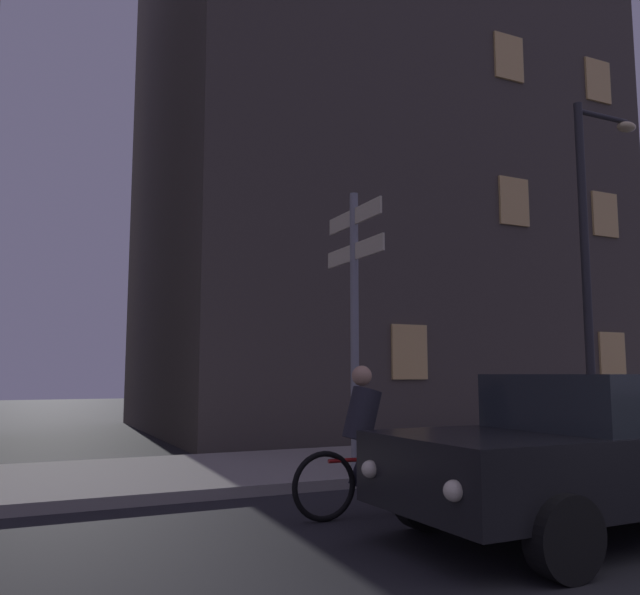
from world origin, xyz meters
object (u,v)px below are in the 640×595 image
object	(u,v)px
signpost	(354,302)
street_lamp	(592,243)
car_near_left	(607,448)
cyclist	(366,446)

from	to	relation	value
signpost	street_lamp	distance (m)	5.56
signpost	car_near_left	xyz separation A→B (m)	(0.90, -3.51, -1.74)
car_near_left	cyclist	distance (m)	2.40
street_lamp	car_near_left	world-z (taller)	street_lamp
street_lamp	cyclist	world-z (taller)	street_lamp
street_lamp	signpost	bearing A→B (deg)	-174.55
signpost	street_lamp	world-z (taller)	street_lamp
cyclist	car_near_left	bearing A→B (deg)	-41.69
signpost	car_near_left	world-z (taller)	signpost
car_near_left	cyclist	xyz separation A→B (m)	(-1.79, 1.59, -0.05)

